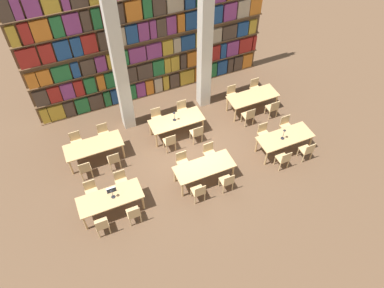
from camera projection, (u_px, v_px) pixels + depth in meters
The scene contains 38 objects.
ground_plane at pixel (191, 154), 14.46m from camera, with size 40.00×40.00×0.00m, color brown.
bookshelf_bank at pixel (150, 39), 14.88m from camera, with size 10.09×0.35×5.50m.
pillar_left at pixel (119, 65), 13.31m from camera, with size 0.46×0.46×6.00m.
pillar_center at pixel (205, 43), 14.21m from camera, with size 0.46×0.46×6.00m.
reading_table_0 at pixel (110, 199), 12.26m from camera, with size 2.13×0.86×0.77m.
chair_0 at pixel (102, 225), 11.84m from camera, with size 0.42×0.40×0.89m.
chair_1 at pixel (91, 191), 12.71m from camera, with size 0.42×0.40×0.89m.
chair_2 at pixel (134, 214), 12.12m from camera, with size 0.42×0.40×0.89m.
chair_3 at pixel (121, 181), 12.99m from camera, with size 0.42×0.40×0.89m.
desk_lamp_0 at pixel (112, 192), 12.00m from camera, with size 0.14×0.14×0.42m.
laptop at pixel (111, 190), 12.35m from camera, with size 0.32×0.22×0.21m.
reading_table_1 at pixel (204, 168), 13.12m from camera, with size 2.13×0.86×0.77m.
chair_4 at pixel (199, 192), 12.69m from camera, with size 0.42×0.40×0.89m.
chair_5 at pixel (183, 162), 13.57m from camera, with size 0.42×0.40×0.89m.
chair_6 at pixel (227, 181), 12.98m from camera, with size 0.42×0.40×0.89m.
chair_7 at pixel (209, 153), 13.86m from camera, with size 0.42×0.40×0.89m.
reading_table_2 at pixel (285, 138), 14.07m from camera, with size 2.13×0.86×0.77m.
chair_8 at pixel (284, 159), 13.66m from camera, with size 0.42×0.40×0.89m.
chair_9 at pixel (263, 133), 14.53m from camera, with size 0.42×0.40×0.89m.
chair_10 at pixel (307, 150), 13.93m from camera, with size 0.42×0.40×0.89m.
chair_11 at pixel (286, 125), 14.81m from camera, with size 0.42×0.40×0.89m.
desk_lamp_1 at pixel (284, 132), 13.70m from camera, with size 0.14×0.14×0.50m.
reading_table_3 at pixel (94, 147), 13.78m from camera, with size 2.13×0.86×0.77m.
chair_12 at pixel (85, 169), 13.35m from camera, with size 0.42×0.40×0.89m.
chair_13 at pixel (77, 142), 14.23m from camera, with size 0.42×0.40×0.89m.
chair_14 at pixel (114, 159), 13.64m from camera, with size 0.42×0.40×0.89m.
chair_15 at pixel (104, 133), 14.51m from camera, with size 0.42×0.40×0.89m.
reading_table_4 at pixel (177, 121), 14.67m from camera, with size 2.13×0.86×0.77m.
chair_16 at pixel (170, 142), 14.23m from camera, with size 0.42×0.40×0.89m.
chair_17 at pixel (157, 118), 15.10m from camera, with size 0.42×0.40×0.89m.
chair_18 at pixel (197, 133), 14.53m from camera, with size 0.42×0.40×0.89m.
chair_19 at pixel (183, 110), 15.40m from camera, with size 0.42×0.40×0.89m.
desk_lamp_2 at pixel (174, 114), 14.38m from camera, with size 0.14×0.14×0.45m.
reading_table_5 at pixel (253, 97), 15.62m from camera, with size 2.13×0.86×0.77m.
chair_20 at pixel (249, 116), 15.18m from camera, with size 0.42×0.40×0.89m.
chair_21 at pixel (232, 94), 16.05m from camera, with size 0.42×0.40×0.89m.
chair_22 at pixel (273, 108), 15.48m from camera, with size 0.42×0.40×0.89m.
chair_23 at pixel (255, 88), 16.36m from camera, with size 0.42×0.40×0.89m.
Camera 1 is at (-3.71, -8.60, 11.02)m, focal length 35.00 mm.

